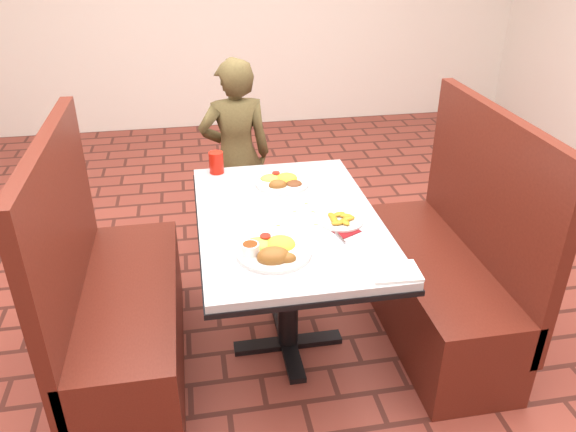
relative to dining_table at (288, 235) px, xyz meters
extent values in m
plane|color=#953E31|center=(0.00, 0.00, -0.65)|extent=(7.00, 7.00, 0.00)
cube|color=#B9BBBE|center=(0.00, 0.00, 0.08)|extent=(0.80, 1.20, 0.03)
cube|color=black|center=(0.00, 0.00, 0.05)|extent=(0.81, 1.21, 0.02)
cylinder|color=black|center=(0.00, 0.00, -0.30)|extent=(0.10, 0.10, 0.69)
cube|color=black|center=(0.00, 0.00, -0.64)|extent=(0.55, 0.08, 0.03)
cube|color=black|center=(0.00, 0.00, -0.64)|extent=(0.08, 0.55, 0.03)
cube|color=maroon|center=(-0.75, 0.00, -0.43)|extent=(0.45, 1.20, 0.45)
cube|color=maroon|center=(-0.97, 0.00, 0.05)|extent=(0.06, 1.20, 0.95)
cube|color=maroon|center=(0.75, 0.00, -0.43)|extent=(0.45, 1.20, 0.45)
cube|color=maroon|center=(0.97, 0.00, 0.05)|extent=(0.06, 1.20, 0.95)
imported|color=brown|center=(-0.13, 1.08, -0.04)|extent=(0.47, 0.33, 1.23)
cylinder|color=white|center=(-0.11, -0.30, 0.10)|extent=(0.30, 0.30, 0.02)
ellipsoid|color=yellow|center=(-0.08, -0.27, 0.14)|extent=(0.12, 0.12, 0.06)
ellipsoid|color=#92BC4B|center=(-0.17, -0.25, 0.13)|extent=(0.12, 0.10, 0.04)
cylinder|color=red|center=(-0.13, -0.23, 0.14)|extent=(0.04, 0.04, 0.01)
ellipsoid|color=#945C25|center=(-0.12, -0.37, 0.15)|extent=(0.13, 0.10, 0.08)
ellipsoid|color=#945C25|center=(-0.07, -0.38, 0.14)|extent=(0.07, 0.05, 0.05)
cylinder|color=white|center=(-0.21, -0.32, 0.14)|extent=(0.07, 0.07, 0.04)
cylinder|color=brown|center=(-0.21, -0.32, 0.16)|extent=(0.06, 0.06, 0.01)
cylinder|color=white|center=(0.03, 0.33, 0.10)|extent=(0.27, 0.27, 0.02)
ellipsoid|color=yellow|center=(0.06, 0.37, 0.14)|extent=(0.11, 0.11, 0.05)
ellipsoid|color=#92BC4B|center=(-0.02, 0.38, 0.13)|extent=(0.11, 0.09, 0.03)
cylinder|color=red|center=(0.01, 0.40, 0.13)|extent=(0.04, 0.04, 0.01)
ellipsoid|color=brown|center=(0.08, 0.30, 0.13)|extent=(0.08, 0.08, 0.03)
ellipsoid|color=#945C25|center=(0.00, 0.29, 0.14)|extent=(0.09, 0.07, 0.05)
cylinder|color=white|center=(0.22, -0.10, 0.10)|extent=(0.19, 0.19, 0.01)
cube|color=maroon|center=(0.22, -0.17, 0.10)|extent=(0.14, 0.14, 0.00)
cube|color=silver|center=(0.18, -0.22, 0.10)|extent=(0.03, 0.13, 0.00)
cylinder|color=red|center=(-0.28, 0.54, 0.15)|extent=(0.08, 0.08, 0.11)
cube|color=silver|center=(0.32, -0.52, 0.10)|extent=(0.19, 0.15, 0.01)
cube|color=#B7B7BC|center=(-0.09, -0.32, 0.11)|extent=(0.09, 0.14, 0.00)
cube|color=silver|center=(-0.11, -0.39, 0.10)|extent=(0.06, 0.13, 0.00)
camera|label=1|loc=(-0.39, -2.18, 1.29)|focal=35.00mm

